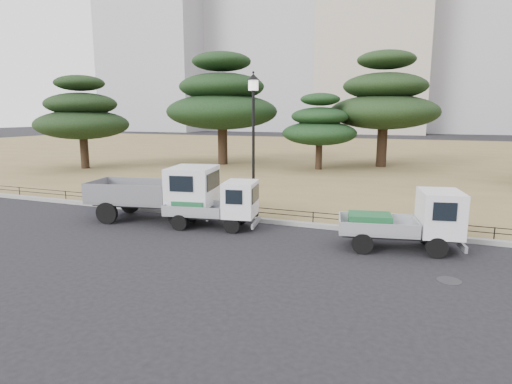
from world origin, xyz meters
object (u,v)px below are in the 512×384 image
at_px(tarp_pile, 116,193).
at_px(street_lamp, 253,122).
at_px(truck_large, 161,191).
at_px(truck_kei_rear, 409,220).
at_px(truck_kei_front, 219,205).

bearing_deg(tarp_pile, street_lamp, -1.31).
bearing_deg(street_lamp, truck_large, -156.59).
xyz_separation_m(street_lamp, tarp_pile, (-6.82, 0.16, -3.27)).
relative_size(truck_large, truck_kei_rear, 1.37).
bearing_deg(tarp_pile, truck_large, -24.58).
xyz_separation_m(truck_kei_rear, tarp_pile, (-12.68, 1.96, -0.35)).
bearing_deg(truck_large, street_lamp, 13.00).
distance_m(truck_kei_front, tarp_pile, 6.36).
relative_size(truck_kei_front, street_lamp, 0.64).
bearing_deg(truck_large, truck_kei_rear, -12.67).
xyz_separation_m(truck_kei_rear, street_lamp, (-5.86, 1.80, 2.92)).
height_order(truck_large, truck_kei_rear, truck_large).
distance_m(truck_large, street_lamp, 4.50).
bearing_deg(street_lamp, tarp_pile, 178.69).
height_order(truck_large, street_lamp, street_lamp).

